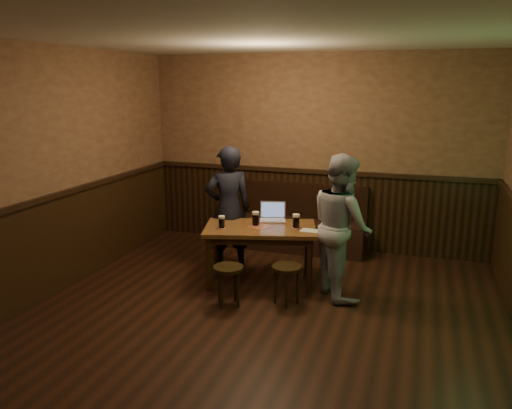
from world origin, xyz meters
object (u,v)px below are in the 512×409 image
object	(u,v)px
person_suit	(228,209)
pint_left	(222,222)
bench	(289,227)
stool_right	(287,273)
pint_mid	(256,219)
laptop	(273,216)
person_grey	(342,226)
stool_left	(228,274)
pub_table	(260,234)
pint_right	(296,221)

from	to	relation	value
person_suit	pint_left	bearing A→B (deg)	69.61
bench	pint_left	size ratio (longest dim) A/B	14.39
stool_right	pint_mid	xyz separation A→B (m)	(-0.53, 0.53, 0.44)
pint_mid	laptop	size ratio (longest dim) A/B	0.46
bench	person_grey	world-z (taller)	person_grey
person_suit	bench	bearing A→B (deg)	-148.59
pint_left	person_suit	bearing A→B (deg)	102.74
pint_mid	person_grey	size ratio (longest dim) A/B	0.11
stool_left	stool_right	distance (m)	0.64
pub_table	pint_left	size ratio (longest dim) A/B	9.60
person_suit	laptop	bearing A→B (deg)	151.14
bench	pint_mid	distance (m)	1.44
stool_right	person_grey	bearing A→B (deg)	41.61
pint_left	pint_mid	bearing A→B (deg)	34.80
person_grey	laptop	bearing A→B (deg)	34.74
pub_table	pint_left	bearing A→B (deg)	-168.39
pub_table	person_grey	size ratio (longest dim) A/B	0.90
pint_left	laptop	distance (m)	0.71
bench	person_suit	xyz separation A→B (m)	(-0.52, -1.10, 0.50)
stool_right	pint_mid	distance (m)	0.87
stool_right	person_suit	size ratio (longest dim) A/B	0.27
stool_left	pint_left	size ratio (longest dim) A/B	2.92
bench	pint_mid	bearing A→B (deg)	-92.89
bench	pub_table	bearing A→B (deg)	-90.00
bench	person_suit	size ratio (longest dim) A/B	1.36
pint_left	person_grey	world-z (taller)	person_grey
bench	laptop	distance (m)	1.15
stool_left	person_grey	world-z (taller)	person_grey
pint_left	person_grey	size ratio (longest dim) A/B	0.09
stool_left	person_suit	size ratio (longest dim) A/B	0.28
pub_table	person_grey	bearing A→B (deg)	-17.90
pint_left	person_suit	world-z (taller)	person_suit
bench	pint_right	distance (m)	1.45
pint_mid	pint_right	distance (m)	0.49
pub_table	person_grey	world-z (taller)	person_grey
stool_right	pint_left	xyz separation A→B (m)	(-0.88, 0.29, 0.43)
pint_mid	pint_right	size ratio (longest dim) A/B	1.02
pub_table	stool_left	xyz separation A→B (m)	(-0.12, -0.74, -0.25)
stool_right	pint_left	distance (m)	1.02
bench	laptop	xyz separation A→B (m)	(0.06, -1.05, 0.45)
pint_right	person_grey	world-z (taller)	person_grey
pub_table	laptop	bearing A→B (deg)	64.95
stool_right	person_suit	distance (m)	1.34
pub_table	person_grey	distance (m)	1.00
stool_left	pint_right	distance (m)	1.07
bench	person_grey	xyz separation A→B (m)	(0.98, -1.42, 0.50)
pint_left	person_suit	xyz separation A→B (m)	(-0.11, 0.49, 0.03)
pint_left	pint_mid	xyz separation A→B (m)	(0.34, 0.24, 0.01)
person_suit	pint_mid	bearing A→B (deg)	117.63
stool_right	bench	bearing A→B (deg)	103.95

